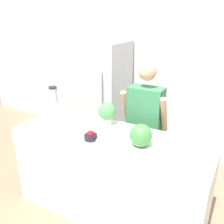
% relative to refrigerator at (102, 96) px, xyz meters
% --- Properties ---
extents(wall_back, '(8.00, 0.06, 2.60)m').
position_rel_refrigerator_xyz_m(wall_back, '(0.89, 0.40, 0.44)').
color(wall_back, silver).
rests_on(wall_back, ground_plane).
extents(counter_island, '(2.05, 0.73, 0.95)m').
position_rel_refrigerator_xyz_m(counter_island, '(0.89, -1.30, -0.38)').
color(counter_island, white).
rests_on(counter_island, ground_plane).
extents(refrigerator, '(0.74, 0.72, 1.72)m').
position_rel_refrigerator_xyz_m(refrigerator, '(0.00, 0.00, 0.00)').
color(refrigerator, '#B7B7BC').
rests_on(refrigerator, ground_plane).
extents(person, '(0.55, 0.26, 1.60)m').
position_rel_refrigerator_xyz_m(person, '(1.00, -0.64, -0.04)').
color(person, '#333338').
rests_on(person, ground_plane).
extents(cutting_board, '(0.39, 0.28, 0.01)m').
position_rel_refrigerator_xyz_m(cutting_board, '(1.24, -1.35, 0.10)').
color(cutting_board, white).
rests_on(cutting_board, counter_island).
extents(watermelon, '(0.21, 0.21, 0.21)m').
position_rel_refrigerator_xyz_m(watermelon, '(1.25, -1.35, 0.21)').
color(watermelon, '#3D7F3D').
rests_on(watermelon, cutting_board).
extents(bowl_cherries, '(0.13, 0.13, 0.10)m').
position_rel_refrigerator_xyz_m(bowl_cherries, '(0.77, -1.46, 0.13)').
color(bowl_cherries, black).
rests_on(bowl_cherries, counter_island).
extents(bowl_cream, '(0.11, 0.11, 0.10)m').
position_rel_refrigerator_xyz_m(bowl_cream, '(0.93, -1.52, 0.14)').
color(bowl_cream, white).
rests_on(bowl_cream, counter_island).
extents(blender, '(0.15, 0.15, 0.34)m').
position_rel_refrigerator_xyz_m(blender, '(-0.01, -1.11, 0.23)').
color(blender, silver).
rests_on(blender, counter_island).
extents(potted_plant, '(0.19, 0.19, 0.26)m').
position_rel_refrigerator_xyz_m(potted_plant, '(0.72, -1.07, 0.24)').
color(potted_plant, beige).
rests_on(potted_plant, counter_island).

